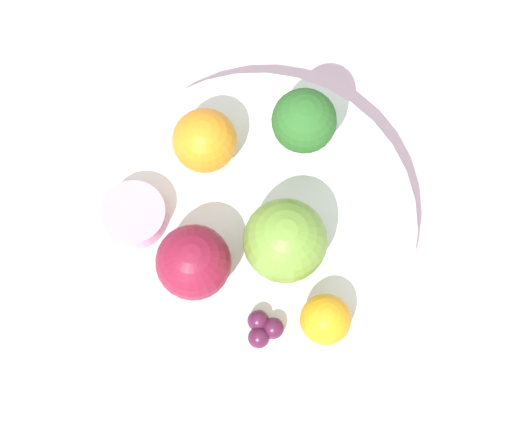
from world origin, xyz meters
The scene contains 10 objects.
ground_plane centered at (0.00, 0.00, 0.00)m, with size 6.00×6.00×0.00m, color gray.
table_surface centered at (0.00, 0.00, 0.01)m, with size 1.20×1.20×0.02m.
bowl centered at (0.00, 0.00, 0.03)m, with size 0.24×0.24×0.03m.
broccoli centered at (0.02, -0.07, 0.08)m, with size 0.05×0.05×0.06m.
apple_red centered at (-0.03, 0.00, 0.08)m, with size 0.06×0.06×0.06m.
apple_green centered at (0.00, 0.06, 0.08)m, with size 0.05×0.05×0.05m.
orange_front centered at (-0.09, 0.01, 0.07)m, with size 0.04×0.04×0.04m.
orange_back centered at (0.06, -0.01, 0.07)m, with size 0.05×0.05×0.05m.
grape_cluster centered at (-0.06, 0.05, 0.06)m, with size 0.03×0.03×0.02m.
small_cup centered at (0.06, 0.07, 0.06)m, with size 0.05×0.05×0.02m.
Camera 1 is at (-0.13, 0.11, 0.65)m, focal length 60.00 mm.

